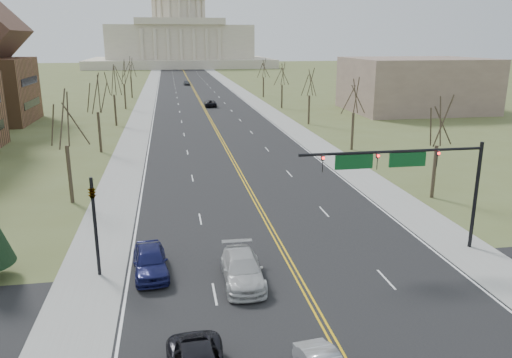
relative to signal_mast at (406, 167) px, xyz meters
name	(u,v)px	position (x,y,z in m)	size (l,w,h in m)	color
road	(197,96)	(-7.45, 96.50, -5.76)	(20.00, 380.00, 0.01)	black
cross_road	(324,325)	(-7.45, -7.50, -5.76)	(120.00, 14.00, 0.01)	black
sidewalk_left	(148,97)	(-19.45, 96.50, -5.75)	(4.00, 380.00, 0.03)	gray
sidewalk_right	(245,95)	(4.55, 96.50, -5.75)	(4.00, 380.00, 0.03)	gray
center_line	(197,96)	(-7.45, 96.50, -5.75)	(0.42, 380.00, 0.01)	gold
edge_line_left	(157,96)	(-17.25, 96.50, -5.75)	(0.15, 380.00, 0.01)	silver
edge_line_right	(236,95)	(2.35, 96.50, -5.75)	(0.15, 380.00, 0.01)	silver
capitol	(180,37)	(-7.45, 236.41, 8.44)	(90.00, 60.00, 50.00)	beige
signal_mast	(406,167)	(0.00, 0.00, 0.00)	(12.12, 0.44, 7.20)	black
signal_left	(94,216)	(-18.95, 0.00, -2.05)	(0.32, 0.36, 6.00)	black
tree_r_0	(439,124)	(8.05, 10.50, 0.79)	(3.74, 3.74, 8.50)	#31291D
tree_l_0	(64,122)	(-22.95, 14.50, 1.18)	(3.96, 3.96, 9.00)	#31291D
tree_r_1	(354,98)	(8.05, 30.50, 0.79)	(3.74, 3.74, 8.50)	#31291D
tree_l_1	(96,96)	(-22.95, 34.50, 1.18)	(3.96, 3.96, 9.00)	#31291D
tree_r_2	(310,84)	(8.05, 50.50, 0.79)	(3.74, 3.74, 8.50)	#31291D
tree_l_2	(113,82)	(-22.95, 54.50, 1.18)	(3.96, 3.96, 9.00)	#31291D
tree_r_3	(282,75)	(8.05, 70.50, 0.79)	(3.74, 3.74, 8.50)	#31291D
tree_l_3	(123,74)	(-22.95, 74.50, 1.18)	(3.96, 3.96, 9.00)	#31291D
tree_r_4	(263,69)	(8.05, 90.50, 0.79)	(3.74, 3.74, 8.50)	#31291D
tree_l_4	(130,68)	(-22.95, 94.50, 1.18)	(3.96, 3.96, 9.00)	#31291D
bldg_right_mass	(415,85)	(32.55, 62.50, -0.76)	(25.00, 20.00, 10.00)	#776054
car_sb_inner_second	(242,269)	(-10.73, -2.34, -4.96)	(2.22, 5.46, 1.59)	#B4B4B4
car_sb_outer_second	(150,261)	(-15.95, -0.39, -4.92)	(1.96, 4.88, 1.66)	#16184D
car_far_nb	(210,103)	(-5.96, 75.18, -5.05)	(2.33, 5.04, 1.40)	black
car_far_sb	(187,83)	(-8.79, 126.05, -5.02)	(1.72, 4.29, 1.46)	#414348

